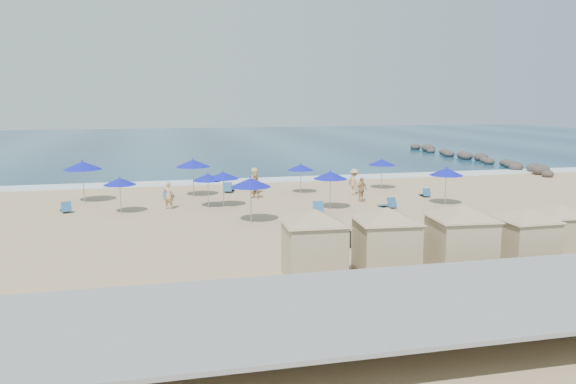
# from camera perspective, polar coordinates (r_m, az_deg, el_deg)

# --- Properties ---
(ground) EXTENTS (160.00, 160.00, 0.00)m
(ground) POSITION_cam_1_polar(r_m,az_deg,el_deg) (30.57, 3.46, -2.97)
(ground) COLOR tan
(ground) RESTS_ON ground
(ocean) EXTENTS (160.00, 80.00, 0.06)m
(ocean) POSITION_cam_1_polar(r_m,az_deg,el_deg) (84.27, -7.32, 5.03)
(ocean) COLOR navy
(ocean) RESTS_ON ground
(surf_line) EXTENTS (160.00, 2.50, 0.08)m
(surf_line) POSITION_cam_1_polar(r_m,az_deg,el_deg) (45.39, -2.14, 1.23)
(surf_line) COLOR white
(surf_line) RESTS_ON ground
(seawall) EXTENTS (160.00, 6.10, 1.22)m
(seawall) POSITION_cam_1_polar(r_m,az_deg,el_deg) (18.36, 15.77, -9.84)
(seawall) COLOR gray
(seawall) RESTS_ON ground
(rock_jetty) EXTENTS (2.56, 26.66, 0.96)m
(rock_jetty) POSITION_cam_1_polar(r_m,az_deg,el_deg) (62.94, 18.12, 3.40)
(rock_jetty) COLOR #312B28
(rock_jetty) RESTS_ON ground
(trash_bin) EXTENTS (1.01, 1.01, 0.79)m
(trash_bin) POSITION_cam_1_polar(r_m,az_deg,el_deg) (25.27, 5.19, -4.77)
(trash_bin) COLOR black
(trash_bin) RESTS_ON ground
(cabana_0) EXTENTS (4.59, 4.59, 2.89)m
(cabana_0) POSITION_cam_1_polar(r_m,az_deg,el_deg) (20.71, 2.66, -4.37)
(cabana_0) COLOR tan
(cabana_0) RESTS_ON ground
(cabana_1) EXTENTS (4.56, 4.56, 2.87)m
(cabana_1) POSITION_cam_1_polar(r_m,az_deg,el_deg) (21.40, 9.93, -4.07)
(cabana_1) COLOR tan
(cabana_1) RESTS_ON ground
(cabana_2) EXTENTS (4.63, 4.63, 2.91)m
(cabana_2) POSITION_cam_1_polar(r_m,az_deg,el_deg) (22.38, 17.19, -3.69)
(cabana_2) COLOR tan
(cabana_2) RESTS_ON ground
(cabana_3) EXTENTS (4.24, 4.24, 2.66)m
(cabana_3) POSITION_cam_1_polar(r_m,az_deg,el_deg) (23.86, 22.96, -3.57)
(cabana_3) COLOR tan
(cabana_3) RESTS_ON ground
(cabana_4) EXTENTS (4.06, 4.06, 2.55)m
(cabana_4) POSITION_cam_1_polar(r_m,az_deg,el_deg) (25.76, 25.78, -2.98)
(cabana_4) COLOR tan
(cabana_4) RESTS_ON ground
(umbrella_0) EXTENTS (2.41, 2.41, 2.74)m
(umbrella_0) POSITION_cam_1_polar(r_m,az_deg,el_deg) (37.84, -20.16, 2.54)
(umbrella_0) COLOR #A5A8AD
(umbrella_0) RESTS_ON ground
(umbrella_1) EXTENTS (1.90, 1.90, 2.16)m
(umbrella_1) POSITION_cam_1_polar(r_m,az_deg,el_deg) (33.63, -16.73, 1.03)
(umbrella_1) COLOR #A5A8AD
(umbrella_1) RESTS_ON ground
(umbrella_2) EXTENTS (1.89, 1.89, 2.16)m
(umbrella_2) POSITION_cam_1_polar(r_m,az_deg,el_deg) (34.25, -8.14, 1.49)
(umbrella_2) COLOR #A5A8AD
(umbrella_2) RESTS_ON ground
(umbrella_3) EXTENTS (2.30, 2.30, 2.62)m
(umbrella_3) POSITION_cam_1_polar(r_m,az_deg,el_deg) (38.25, -9.63, 2.90)
(umbrella_3) COLOR #A5A8AD
(umbrella_3) RESTS_ON ground
(umbrella_4) EXTENTS (1.98, 1.98, 2.25)m
(umbrella_4) POSITION_cam_1_polar(r_m,az_deg,el_deg) (34.37, -6.61, 1.69)
(umbrella_4) COLOR #A5A8AD
(umbrella_4) RESTS_ON ground
(umbrella_5) EXTENTS (2.21, 2.21, 2.52)m
(umbrella_5) POSITION_cam_1_polar(r_m,az_deg,el_deg) (29.80, -3.81, 0.97)
(umbrella_5) COLOR #A5A8AD
(umbrella_5) RESTS_ON ground
(umbrella_6) EXTENTS (1.86, 1.86, 2.12)m
(umbrella_6) POSITION_cam_1_polar(r_m,az_deg,el_deg) (39.04, 1.29, 2.53)
(umbrella_6) COLOR #A5A8AD
(umbrella_6) RESTS_ON ground
(umbrella_7) EXTENTS (2.10, 2.10, 2.39)m
(umbrella_7) POSITION_cam_1_polar(r_m,az_deg,el_deg) (33.46, 4.33, 1.72)
(umbrella_7) COLOR #A5A8AD
(umbrella_7) RESTS_ON ground
(umbrella_8) EXTENTS (2.00, 2.00, 2.28)m
(umbrella_8) POSITION_cam_1_polar(r_m,az_deg,el_deg) (41.42, 9.51, 3.00)
(umbrella_8) COLOR #A5A8AD
(umbrella_8) RESTS_ON ground
(umbrella_9) EXTENTS (2.12, 2.12, 2.41)m
(umbrella_9) POSITION_cam_1_polar(r_m,az_deg,el_deg) (36.08, 15.79, 1.99)
(umbrella_9) COLOR #A5A8AD
(umbrella_9) RESTS_ON ground
(beach_chair_0) EXTENTS (0.84, 1.35, 0.69)m
(beach_chair_0) POSITION_cam_1_polar(r_m,az_deg,el_deg) (35.24, -21.64, -1.56)
(beach_chair_0) COLOR #235482
(beach_chair_0) RESTS_ON ground
(beach_chair_1) EXTENTS (0.77, 1.29, 0.67)m
(beach_chair_1) POSITION_cam_1_polar(r_m,az_deg,el_deg) (38.41, -12.07, -0.22)
(beach_chair_1) COLOR #235482
(beach_chair_1) RESTS_ON ground
(beach_chair_2) EXTENTS (1.02, 1.53, 0.77)m
(beach_chair_2) POSITION_cam_1_polar(r_m,az_deg,el_deg) (39.89, -6.07, 0.35)
(beach_chair_2) COLOR #235482
(beach_chair_2) RESTS_ON ground
(beach_chair_3) EXTENTS (1.00, 1.52, 0.77)m
(beach_chair_3) POSITION_cam_1_polar(r_m,az_deg,el_deg) (32.62, 3.09, -1.69)
(beach_chair_3) COLOR #235482
(beach_chair_3) RESTS_ON ground
(beach_chair_4) EXTENTS (0.86, 1.39, 0.71)m
(beach_chair_4) POSITION_cam_1_polar(r_m,az_deg,el_deg) (34.57, 10.17, -1.21)
(beach_chair_4) COLOR #235482
(beach_chair_4) RESTS_ON ground
(beach_chair_5) EXTENTS (0.63, 1.18, 0.62)m
(beach_chair_5) POSITION_cam_1_polar(r_m,az_deg,el_deg) (39.03, 13.76, -0.16)
(beach_chair_5) COLOR #235482
(beach_chair_5) RESTS_ON ground
(beachgoer_0) EXTENTS (0.72, 0.62, 1.67)m
(beachgoer_0) POSITION_cam_1_polar(r_m,az_deg,el_deg) (34.38, -12.03, -0.34)
(beachgoer_0) COLOR tan
(beachgoer_0) RESTS_ON ground
(beachgoer_1) EXTENTS (1.02, 1.03, 1.68)m
(beachgoer_1) POSITION_cam_1_polar(r_m,az_deg,el_deg) (37.16, -3.31, 0.60)
(beachgoer_1) COLOR tan
(beachgoer_1) RESTS_ON ground
(beachgoer_2) EXTENTS (1.02, 0.78, 1.61)m
(beachgoer_2) POSITION_cam_1_polar(r_m,az_deg,el_deg) (36.28, 7.47, 0.26)
(beachgoer_2) COLOR tan
(beachgoer_2) RESTS_ON ground
(beachgoer_3) EXTENTS (1.02, 1.33, 1.81)m
(beachgoer_3) POSITION_cam_1_polar(r_m,az_deg,el_deg) (38.79, 6.74, 1.03)
(beachgoer_3) COLOR tan
(beachgoer_3) RESTS_ON ground
(beachgoer_4) EXTENTS (0.66, 0.94, 1.82)m
(beachgoer_4) POSITION_cam_1_polar(r_m,az_deg,el_deg) (39.20, -3.41, 1.17)
(beachgoer_4) COLOR tan
(beachgoer_4) RESTS_ON ground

